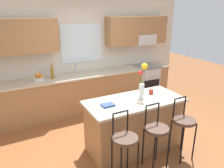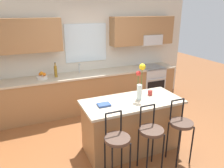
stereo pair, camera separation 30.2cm
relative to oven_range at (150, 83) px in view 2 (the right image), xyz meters
name	(u,v)px [view 2 (the right image)]	position (x,y,z in m)	size (l,w,h in m)	color
ground_plane	(120,144)	(-1.68, -1.68, -0.46)	(14.00, 14.00, 0.00)	brown
back_wall_assembly	(87,47)	(-1.64, 0.31, 1.05)	(5.60, 0.50, 2.70)	beige
counter_run	(91,91)	(-1.68, 0.02, 0.01)	(4.56, 0.64, 0.92)	#996B42
sink_faucet	(79,67)	(-1.91, 0.17, 0.60)	(0.02, 0.13, 0.23)	#B7BABC
oven_range	(150,83)	(0.00, 0.00, 0.00)	(0.60, 0.64, 0.92)	#B7BABC
kitchen_island	(131,125)	(-1.54, -1.83, 0.00)	(1.69, 0.78, 0.92)	#996B42
bar_stool_near	(117,142)	(-2.09, -2.44, 0.18)	(0.36, 0.36, 1.04)	black
bar_stool_middle	(151,133)	(-1.54, -2.44, 0.18)	(0.36, 0.36, 1.04)	black
bar_stool_far	(181,126)	(-0.99, -2.44, 0.18)	(0.36, 0.36, 1.04)	black
flower_vase	(140,82)	(-1.40, -1.82, 0.77)	(0.16, 0.11, 0.62)	silver
mug_ceramic	(150,93)	(-1.13, -1.74, 0.51)	(0.08, 0.08, 0.09)	#A52D28
cookbook	(104,105)	(-2.05, -1.83, 0.48)	(0.20, 0.15, 0.03)	navy
fruit_bowl_oranges	(42,76)	(-2.79, 0.03, 0.51)	(0.24, 0.24, 0.16)	silver
bottle_olive_oil	(56,71)	(-2.49, 0.02, 0.60)	(0.06, 0.06, 0.34)	olive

